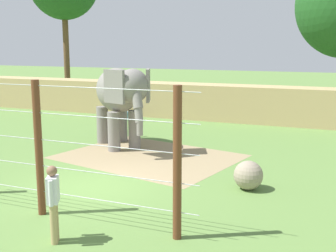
{
  "coord_description": "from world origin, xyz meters",
  "views": [
    {
      "loc": [
        6.71,
        -10.35,
        4.09
      ],
      "look_at": [
        1.2,
        2.94,
        1.4
      ],
      "focal_mm": 46.2,
      "sensor_mm": 36.0,
      "label": 1
    }
  ],
  "objects_px": {
    "elephant": "(120,95)",
    "enrichment_ball": "(248,175)",
    "zookeeper": "(53,200)",
    "feed_trough": "(124,115)"
  },
  "relations": [
    {
      "from": "elephant",
      "to": "zookeeper",
      "type": "relative_size",
      "value": 2.23
    },
    {
      "from": "elephant",
      "to": "enrichment_ball",
      "type": "bearing_deg",
      "value": -28.52
    },
    {
      "from": "elephant",
      "to": "feed_trough",
      "type": "xyz_separation_m",
      "value": [
        -3.09,
        6.03,
        -1.94
      ]
    },
    {
      "from": "enrichment_ball",
      "to": "zookeeper",
      "type": "height_order",
      "value": "zookeeper"
    },
    {
      "from": "zookeeper",
      "to": "enrichment_ball",
      "type": "bearing_deg",
      "value": 58.43
    },
    {
      "from": "enrichment_ball",
      "to": "feed_trough",
      "type": "distance_m",
      "value": 12.89
    },
    {
      "from": "elephant",
      "to": "feed_trough",
      "type": "distance_m",
      "value": 7.05
    },
    {
      "from": "zookeeper",
      "to": "feed_trough",
      "type": "relative_size",
      "value": 1.12
    },
    {
      "from": "enrichment_ball",
      "to": "feed_trough",
      "type": "height_order",
      "value": "enrichment_ball"
    },
    {
      "from": "zookeeper",
      "to": "elephant",
      "type": "bearing_deg",
      "value": 109.41
    }
  ]
}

